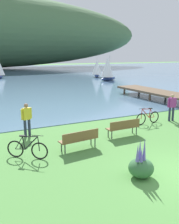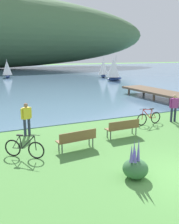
{
  "view_description": "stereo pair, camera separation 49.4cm",
  "coord_description": "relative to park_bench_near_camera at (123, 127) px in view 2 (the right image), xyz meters",
  "views": [
    {
      "loc": [
        -7.17,
        -5.44,
        4.15
      ],
      "look_at": [
        -0.92,
        6.76,
        1.0
      ],
      "focal_mm": 40.68,
      "sensor_mm": 36.0,
      "label": 1
    },
    {
      "loc": [
        -6.72,
        -5.65,
        4.15
      ],
      "look_at": [
        -0.92,
        6.76,
        1.0
      ],
      "focal_mm": 40.68,
      "sensor_mm": 36.0,
      "label": 2
    }
  ],
  "objects": [
    {
      "name": "park_bench_further_along",
      "position": [
        -2.79,
        -0.66,
        0.0
      ],
      "size": [
        1.84,
        0.64,
        0.88
      ],
      "color": "brown",
      "rests_on": "ground"
    },
    {
      "name": "person_at_shoreline",
      "position": [
        -4.38,
        2.32,
        0.46
      ],
      "size": [
        0.59,
        0.32,
        1.71
      ],
      "color": "#282D47",
      "rests_on": "ground"
    },
    {
      "name": "pier_dock",
      "position": [
        8.93,
        7.4,
        0.17
      ],
      "size": [
        2.4,
        10.0,
        0.8
      ],
      "color": "brown",
      "rests_on": "ground"
    },
    {
      "name": "bicycle_leaning_near_bench",
      "position": [
        -5.08,
        -0.58,
        -0.12
      ],
      "size": [
        1.41,
        1.16,
        1.01
      ],
      "color": "black",
      "rests_on": "ground"
    },
    {
      "name": "sailboat_nearest_to_shore",
      "position": [
        -0.82,
        36.54,
        1.06
      ],
      "size": [
        1.89,
        2.87,
        3.27
      ],
      "color": "navy",
      "rests_on": "bay_water"
    },
    {
      "name": "bay_water",
      "position": [
        -0.07,
        43.4,
        -0.5
      ],
      "size": [
        180.0,
        80.0,
        0.04
      ],
      "primitive_type": "cube",
      "color": "#5B7F9E",
      "rests_on": "ground"
    },
    {
      "name": "sailboat_mid_bay",
      "position": [
        14.95,
        30.12,
        1.14
      ],
      "size": [
        2.47,
        2.93,
        3.45
      ],
      "color": "navy",
      "rests_on": "bay_water"
    },
    {
      "name": "person_on_the_grass",
      "position": [
        4.45,
        1.19,
        0.46
      ],
      "size": [
        0.6,
        0.3,
        1.71
      ],
      "color": "#282D47",
      "rests_on": "ground"
    },
    {
      "name": "park_bench_near_camera",
      "position": [
        0.0,
        0.0,
        0.0
      ],
      "size": [
        1.81,
        0.5,
        0.88
      ],
      "color": "brown",
      "rests_on": "ground"
    },
    {
      "name": "echium_bush_beside_closest",
      "position": [
        -2.01,
        -3.96,
        -0.14
      ],
      "size": [
        0.87,
        0.87,
        1.45
      ],
      "color": "#386B3D",
      "rests_on": "ground"
    },
    {
      "name": "bicycle_beside_path",
      "position": [
        2.67,
        1.31,
        -0.12
      ],
      "size": [
        1.77,
        0.13,
        1.01
      ],
      "color": "black",
      "rests_on": "ground"
    },
    {
      "name": "sailboat_toward_hillside",
      "position": [
        13.56,
        24.12,
        1.35
      ],
      "size": [
        3.44,
        2.52,
        3.9
      ],
      "color": "navy",
      "rests_on": "bay_water"
    }
  ]
}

